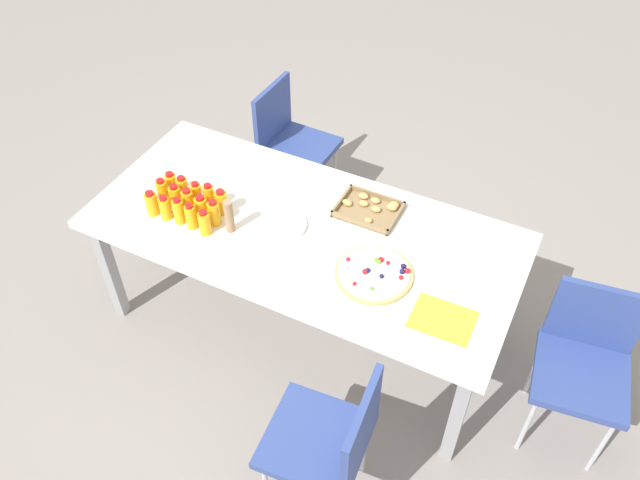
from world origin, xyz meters
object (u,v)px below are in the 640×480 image
juice_bottle_10 (171,184)px  paper_folder (443,319)px  juice_bottle_0 (152,203)px  chair_near_right (332,440)px  juice_bottle_4 (205,223)px  cardboard_tube (229,216)px  juice_bottle_12 (197,194)px  juice_bottle_11 (183,189)px  juice_bottle_14 (221,202)px  juice_bottle_3 (191,217)px  chair_far_left (290,138)px  napkin_stack (152,185)px  fruit_pizza (374,274)px  juice_bottle_6 (176,198)px  juice_bottle_7 (188,202)px  juice_bottle_9 (214,213)px  party_table (303,237)px  chair_end (585,357)px  juice_bottle_1 (165,208)px  juice_bottle_2 (179,211)px  juice_bottle_8 (201,208)px  snack_tray (369,209)px  juice_bottle_13 (209,197)px  plate_stack (284,225)px  juice_bottle_5 (163,192)px

juice_bottle_10 → paper_folder: (1.47, -0.15, -0.06)m
juice_bottle_0 → paper_folder: bearing=0.3°
chair_near_right → juice_bottle_4: (-0.95, 0.58, 0.28)m
cardboard_tube → juice_bottle_12: bearing=160.7°
juice_bottle_11 → juice_bottle_14: 0.22m
cardboard_tube → paper_folder: bearing=-3.2°
juice_bottle_3 → juice_bottle_4: bearing=-4.2°
chair_far_left → juice_bottle_11: 0.99m
napkin_stack → fruit_pizza: bearing=-2.4°
juice_bottle_14 → fruit_pizza: juice_bottle_14 is taller
chair_near_right → juice_bottle_0: size_ratio=6.23×
juice_bottle_6 → juice_bottle_7: (0.07, 0.00, 0.00)m
juice_bottle_7 → juice_bottle_9: 0.15m
juice_bottle_7 → juice_bottle_11: size_ratio=1.03×
party_table → juice_bottle_9: juice_bottle_9 is taller
juice_bottle_7 → fruit_pizza: (0.96, 0.03, -0.06)m
chair_end → juice_bottle_11: 2.02m
juice_bottle_1 → juice_bottle_2: bearing=4.5°
chair_end → juice_bottle_9: 1.79m
juice_bottle_9 → fruit_pizza: bearing=2.2°
juice_bottle_11 → juice_bottle_14: (0.22, 0.00, -0.00)m
juice_bottle_1 → juice_bottle_10: bearing=115.7°
juice_bottle_0 → juice_bottle_12: bearing=44.6°
juice_bottle_4 → juice_bottle_9: size_ratio=0.97×
napkin_stack → juice_bottle_14: bearing=-0.6°
party_table → juice_bottle_8: size_ratio=15.51×
juice_bottle_1 → fruit_pizza: 1.05m
snack_tray → chair_far_left: bearing=142.0°
juice_bottle_13 → juice_bottle_4: bearing=-63.6°
juice_bottle_2 → chair_near_right: bearing=-28.2°
juice_bottle_3 → napkin_stack: bearing=156.4°
juice_bottle_14 → snack_tray: 0.72m
juice_bottle_4 → juice_bottle_13: juice_bottle_13 is taller
fruit_pizza → plate_stack: bearing=169.4°
juice_bottle_4 → juice_bottle_10: same height
juice_bottle_0 → juice_bottle_11: size_ratio=0.93×
juice_bottle_4 → juice_bottle_9: 0.08m
fruit_pizza → snack_tray: size_ratio=1.16×
fruit_pizza → snack_tray: fruit_pizza is taller
juice_bottle_2 → fruit_pizza: size_ratio=0.42×
juice_bottle_12 → juice_bottle_0: bearing=-135.4°
juice_bottle_13 → juice_bottle_14: size_ratio=1.06×
chair_near_right → juice_bottle_5: size_ratio=5.51×
juice_bottle_13 → plate_stack: juice_bottle_13 is taller
juice_bottle_6 → plate_stack: bearing=12.8°
juice_bottle_2 → juice_bottle_6: (-0.07, 0.07, -0.00)m
juice_bottle_0 → juice_bottle_2: bearing=3.7°
chair_end → juice_bottle_7: juice_bottle_7 is taller
juice_bottle_2 → juice_bottle_8: (0.08, 0.07, -0.01)m
party_table → chair_far_left: chair_far_left is taller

